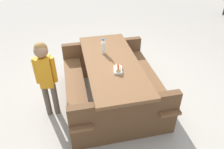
# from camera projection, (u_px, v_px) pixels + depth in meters

# --- Properties ---
(ground_plane) EXTENTS (30.00, 30.00, 0.00)m
(ground_plane) POSITION_uv_depth(u_px,v_px,m) (112.00, 101.00, 3.58)
(ground_plane) COLOR #ADA599
(ground_plane) RESTS_ON ground
(picnic_table) EXTENTS (2.06, 1.76, 0.75)m
(picnic_table) POSITION_uv_depth(u_px,v_px,m) (112.00, 79.00, 3.32)
(picnic_table) COLOR brown
(picnic_table) RESTS_ON ground
(soda_bottle) EXTENTS (0.06, 0.06, 0.24)m
(soda_bottle) POSITION_uv_depth(u_px,v_px,m) (103.00, 47.00, 3.28)
(soda_bottle) COLOR silver
(soda_bottle) RESTS_ON picnic_table
(hotdog_tray) EXTENTS (0.18, 0.11, 0.08)m
(hotdog_tray) POSITION_uv_depth(u_px,v_px,m) (118.00, 69.00, 2.93)
(hotdog_tray) COLOR white
(hotdog_tray) RESTS_ON picnic_table
(child_in_coat) EXTENTS (0.19, 0.29, 1.19)m
(child_in_coat) POSITION_uv_depth(u_px,v_px,m) (45.00, 72.00, 2.92)
(child_in_coat) COLOR brown
(child_in_coat) RESTS_ON ground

